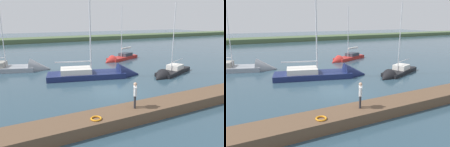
{
  "view_description": "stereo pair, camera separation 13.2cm",
  "coord_description": "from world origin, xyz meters",
  "views": [
    {
      "loc": [
        8.46,
        16.03,
        6.25
      ],
      "look_at": [
        -0.61,
        -1.59,
        1.31
      ],
      "focal_mm": 34.42,
      "sensor_mm": 36.0,
      "label": 1
    },
    {
      "loc": [
        8.34,
        16.09,
        6.25
      ],
      "look_at": [
        -0.61,
        -1.59,
        1.31
      ],
      "focal_mm": 34.42,
      "sensor_mm": 36.0,
      "label": 2
    }
  ],
  "objects": [
    {
      "name": "ground_plane",
      "position": [
        0.0,
        0.0,
        0.0
      ],
      "size": [
        200.0,
        200.0,
        0.0
      ],
      "primitive_type": "plane",
      "color": "#2D4756"
    },
    {
      "name": "far_shoreline",
      "position": [
        0.0,
        -50.38,
        0.0
      ],
      "size": [
        180.0,
        8.0,
        2.4
      ],
      "primitive_type": "cube",
      "color": "#4C603D",
      "rests_on": "ground_plane"
    },
    {
      "name": "dock_pier",
      "position": [
        0.0,
        5.17,
        0.37
      ],
      "size": [
        26.54,
        2.06,
        0.73
      ],
      "primitive_type": "cube",
      "color": "brown",
      "rests_on": "ground_plane"
    },
    {
      "name": "life_ring_buoy",
      "position": [
        4.1,
        5.58,
        0.78
      ],
      "size": [
        0.66,
        0.66,
        0.1
      ],
      "primitive_type": "torus",
      "color": "orange",
      "rests_on": "dock_pier"
    },
    {
      "name": "sailboat_far_left",
      "position": [
        6.99,
        -13.12,
        0.15
      ],
      "size": [
        10.94,
        5.92,
        11.2
      ],
      "rotation": [
        0.0,
        0.0,
        2.83
      ],
      "color": "gray",
      "rests_on": "ground_plane"
    },
    {
      "name": "sailboat_near_dock",
      "position": [
        -1.45,
        -5.36,
        0.18
      ],
      "size": [
        10.76,
        5.34,
        10.87
      ],
      "rotation": [
        0.0,
        0.0,
        2.88
      ],
      "color": "navy",
      "rests_on": "ground_plane"
    },
    {
      "name": "sailboat_behind_pier",
      "position": [
        -8.62,
        -2.58,
        0.14
      ],
      "size": [
        7.36,
        4.47,
        9.03
      ],
      "rotation": [
        0.0,
        0.0,
        0.4
      ],
      "color": "black",
      "rests_on": "ground_plane"
    },
    {
      "name": "sailboat_mid_channel",
      "position": [
        -8.01,
        -13.71,
        0.11
      ],
      "size": [
        7.53,
        4.71,
        9.32
      ],
      "rotation": [
        0.0,
        0.0,
        0.41
      ],
      "color": "#B22823",
      "rests_on": "ground_plane"
    },
    {
      "name": "person_on_dock",
      "position": [
        1.21,
        5.16,
        1.72
      ],
      "size": [
        0.43,
        0.56,
        1.7
      ],
      "rotation": [
        0.0,
        0.0,
        5.71
      ],
      "color": "#28282D",
      "rests_on": "dock_pier"
    }
  ]
}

